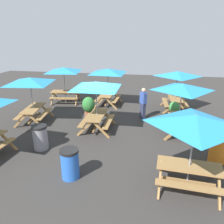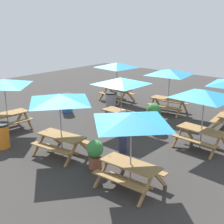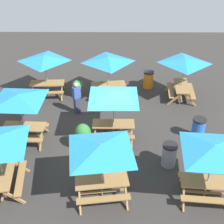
# 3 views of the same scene
# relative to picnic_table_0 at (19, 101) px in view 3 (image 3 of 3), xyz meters

# --- Properties ---
(ground_plane) EXTENTS (29.44, 29.44, 0.00)m
(ground_plane) POSITION_rel_picnic_table_0_xyz_m (-3.57, -0.30, -1.99)
(ground_plane) COLOR #33302D
(ground_plane) RESTS_ON ground
(picnic_table_0) EXTENTS (2.83, 2.83, 2.34)m
(picnic_table_0) POSITION_rel_picnic_table_0_xyz_m (0.00, 0.00, 0.00)
(picnic_table_0) COLOR olive
(picnic_table_0) RESTS_ON ground
(picnic_table_1) EXTENTS (2.82, 2.82, 2.34)m
(picnic_table_1) POSITION_rel_picnic_table_0_xyz_m (-6.99, 3.20, 0.00)
(picnic_table_1) COLOR olive
(picnic_table_1) RESTS_ON ground
(picnic_table_2) EXTENTS (2.24, 2.24, 2.34)m
(picnic_table_2) POSITION_rel_picnic_table_0_xyz_m (-3.52, -3.93, 0.00)
(picnic_table_2) COLOR olive
(picnic_table_2) RESTS_ON ground
(picnic_table_3) EXTENTS (2.83, 2.83, 2.34)m
(picnic_table_3) POSITION_rel_picnic_table_0_xyz_m (-3.80, -0.22, 0.00)
(picnic_table_3) COLOR olive
(picnic_table_3) RESTS_ON ground
(picnic_table_4) EXTENTS (2.15, 2.15, 2.34)m
(picnic_table_4) POSITION_rel_picnic_table_0_xyz_m (-7.37, -3.81, 0.00)
(picnic_table_4) COLOR olive
(picnic_table_4) RESTS_ON ground
(picnic_table_6) EXTENTS (2.10, 2.10, 2.34)m
(picnic_table_6) POSITION_rel_picnic_table_0_xyz_m (-0.24, -4.06, 0.00)
(picnic_table_6) COLOR olive
(picnic_table_6) RESTS_ON ground
(picnic_table_7) EXTENTS (2.80, 2.80, 2.34)m
(picnic_table_7) POSITION_rel_picnic_table_0_xyz_m (-3.43, 3.19, 0.00)
(picnic_table_7) COLOR olive
(picnic_table_7) RESTS_ON ground
(trash_bin_orange) EXTENTS (0.59, 0.59, 0.98)m
(trash_bin_orange) POSITION_rel_picnic_table_0_xyz_m (-5.75, -5.03, -1.49)
(trash_bin_orange) COLOR orange
(trash_bin_orange) RESTS_ON ground
(trash_bin_blue) EXTENTS (0.59, 0.59, 0.98)m
(trash_bin_blue) POSITION_rel_picnic_table_0_xyz_m (-7.50, -0.26, -1.49)
(trash_bin_blue) COLOR blue
(trash_bin_blue) RESTS_ON ground
(trash_bin_gray) EXTENTS (0.59, 0.59, 0.98)m
(trash_bin_gray) POSITION_rel_picnic_table_0_xyz_m (-5.97, 1.52, -1.49)
(trash_bin_gray) COLOR gray
(trash_bin_gray) RESTS_ON ground
(potted_plant_0) EXTENTS (0.67, 0.67, 1.21)m
(potted_plant_0) POSITION_rel_picnic_table_0_xyz_m (-2.56, 0.54, -1.29)
(potted_plant_0) COLOR #935138
(potted_plant_0) RESTS_ON ground
(potted_plant_1) EXTENTS (0.56, 0.56, 0.99)m
(potted_plant_1) POSITION_rel_picnic_table_0_xyz_m (-1.87, -3.88, -1.44)
(potted_plant_1) COLOR #935138
(potted_plant_1) RESTS_ON ground
(person_standing) EXTENTS (0.42, 0.39, 1.67)m
(person_standing) POSITION_rel_picnic_table_0_xyz_m (-2.01, -2.26, -1.10)
(person_standing) COLOR #2D334C
(person_standing) RESTS_ON ground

